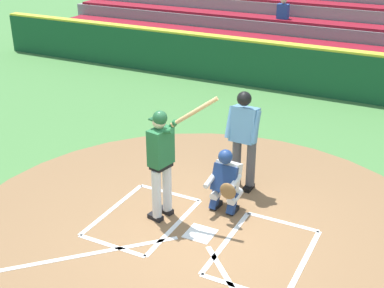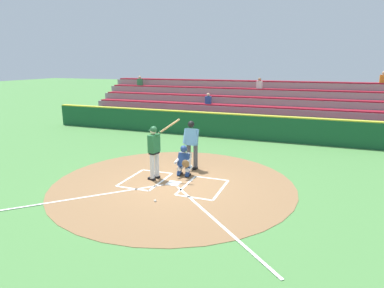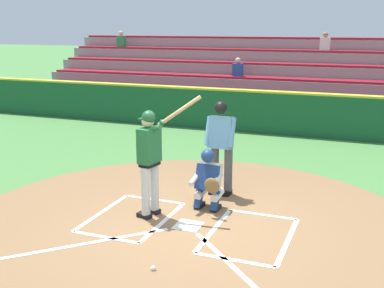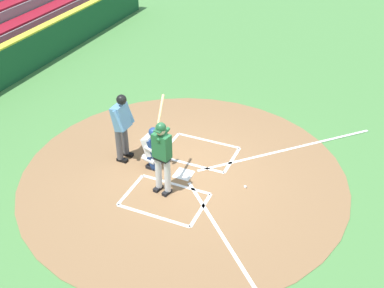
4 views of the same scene
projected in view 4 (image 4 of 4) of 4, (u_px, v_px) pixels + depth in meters
The scene contains 7 objects.
ground_plane at pixel (184, 175), 11.67m from camera, with size 120.00×120.00×0.00m, color #4C8442.
dirt_circle at pixel (184, 174), 11.66m from camera, with size 8.00×8.00×0.01m, color olive.
home_plate_and_chalk at pixel (217, 183), 11.37m from camera, with size 7.93×4.91×0.01m.
batter at pixel (162, 152), 10.54m from camera, with size 1.03×0.58×2.13m.
catcher at pixel (154, 146), 11.66m from camera, with size 0.59×0.63×1.13m.
plate_umpire at pixel (122, 123), 11.65m from camera, with size 0.59×0.42×1.86m.
baseball at pixel (245, 187), 11.21m from camera, with size 0.07×0.07×0.07m, color white.
Camera 4 is at (8.45, 3.90, 7.08)m, focal length 44.18 mm.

